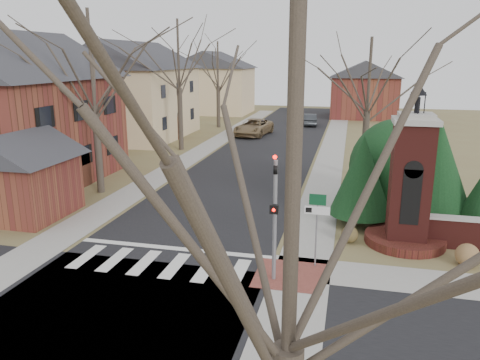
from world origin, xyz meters
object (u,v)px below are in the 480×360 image
(brick_gate_monument, at_px, (409,193))
(distant_car, at_px, (310,120))
(traffic_signal_pole, at_px, (275,208))
(pickup_truck, at_px, (254,127))
(sign_post, at_px, (317,216))

(brick_gate_monument, relative_size, distant_car, 1.63)
(traffic_signal_pole, distance_m, brick_gate_monument, 6.47)
(brick_gate_monument, height_order, pickup_truck, brick_gate_monument)
(sign_post, height_order, pickup_truck, sign_post)
(brick_gate_monument, relative_size, pickup_truck, 1.13)
(traffic_signal_pole, distance_m, distant_car, 38.18)
(brick_gate_monument, xyz_separation_m, pickup_truck, (-11.64, 25.48, -1.37))
(traffic_signal_pole, xyz_separation_m, pickup_truck, (-6.94, 29.90, -1.79))
(pickup_truck, bearing_deg, traffic_signal_pole, -69.57)
(pickup_truck, bearing_deg, distant_car, 67.30)
(traffic_signal_pole, bearing_deg, distant_car, 93.33)
(pickup_truck, bearing_deg, brick_gate_monument, -58.08)
(traffic_signal_pole, relative_size, distant_car, 1.14)
(brick_gate_monument, height_order, distant_car, brick_gate_monument)
(traffic_signal_pole, height_order, brick_gate_monument, brick_gate_monument)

